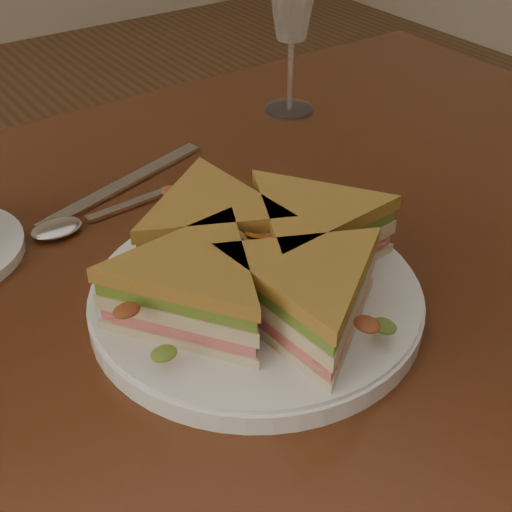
# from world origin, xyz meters

# --- Properties ---
(table) EXTENTS (1.20, 0.80, 0.75)m
(table) POSITION_xyz_m (0.00, 0.00, 0.65)
(table) COLOR #37180C
(table) RESTS_ON ground
(plate) EXTENTS (0.26, 0.26, 0.02)m
(plate) POSITION_xyz_m (0.01, -0.04, 0.76)
(plate) COLOR white
(plate) RESTS_ON table
(sandwich_wedges) EXTENTS (0.27, 0.27, 0.06)m
(sandwich_wedges) POSITION_xyz_m (0.01, -0.04, 0.80)
(sandwich_wedges) COLOR beige
(sandwich_wedges) RESTS_ON plate
(crisps_mound) EXTENTS (0.09, 0.09, 0.05)m
(crisps_mound) POSITION_xyz_m (0.01, -0.04, 0.79)
(crisps_mound) COLOR #BD6418
(crisps_mound) RESTS_ON plate
(spoon) EXTENTS (0.18, 0.03, 0.01)m
(spoon) POSITION_xyz_m (-0.05, 0.15, 0.75)
(spoon) COLOR silver
(spoon) RESTS_ON table
(knife) EXTENTS (0.21, 0.08, 0.00)m
(knife) POSITION_xyz_m (0.01, 0.19, 0.75)
(knife) COLOR silver
(knife) RESTS_ON table
(wine_glass) EXTENTS (0.07, 0.07, 0.18)m
(wine_glass) POSITION_xyz_m (0.27, 0.25, 0.88)
(wine_glass) COLOR white
(wine_glass) RESTS_ON table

